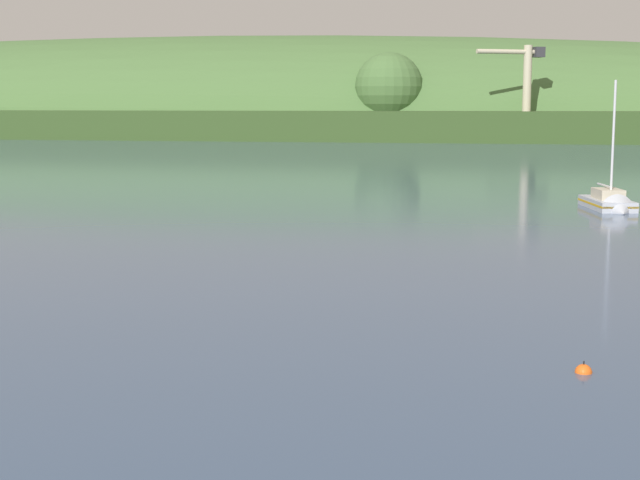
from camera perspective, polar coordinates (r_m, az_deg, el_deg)
far_shoreline_hill at (r=221.43m, az=-6.89°, el=6.49°), size 532.41×87.85×44.25m
dockside_crane at (r=175.07m, az=12.28°, el=8.49°), size 12.11×6.91×17.14m
sailboat_near_mooring at (r=64.21m, az=17.11°, el=1.93°), size 3.43×6.66×9.38m
mooring_buoy_far_upstream at (r=25.42m, az=15.61°, el=-7.71°), size 0.44×0.44×0.52m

